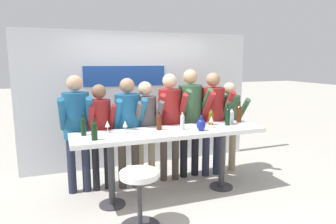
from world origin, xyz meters
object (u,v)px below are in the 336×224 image
(wine_bottle_2, at_px, (182,121))
(wine_glass_0, at_px, (211,119))
(person_center_left, at_px, (128,121))
(wine_glass_2, at_px, (107,124))
(person_far_right, at_px, (213,113))
(wine_bottle_7, at_px, (83,126))
(person_far_left, at_px, (77,122))
(person_right, at_px, (190,111))
(wine_bottle_1, at_px, (228,116))
(person_center, at_px, (146,122))
(wine_bottle_0, at_px, (94,130))
(wine_bottle_5, at_px, (232,116))
(decorative_vase, at_px, (201,125))
(wine_bottle_4, at_px, (159,121))
(wine_bottle_6, at_px, (211,117))
(person_left, at_px, (100,125))
(person_center_right, at_px, (170,115))
(tasting_table, at_px, (170,139))
(person_rightmost, at_px, (229,118))
(bar_stool, at_px, (140,190))
(wine_bottle_3, at_px, (239,113))
(wine_glass_1, at_px, (125,124))

(wine_bottle_2, xyz_separation_m, wine_glass_0, (0.44, -0.04, 0.00))
(person_center_left, xyz_separation_m, wine_glass_2, (-0.37, -0.36, 0.06))
(person_far_right, distance_m, wine_bottle_7, 2.17)
(person_far_left, height_order, wine_glass_2, person_far_left)
(person_right, distance_m, wine_bottle_1, 0.68)
(person_center, distance_m, wine_bottle_2, 0.67)
(wine_bottle_0, height_order, wine_bottle_5, wine_bottle_0)
(wine_bottle_1, bearing_deg, wine_bottle_0, -174.75)
(wine_bottle_5, distance_m, decorative_vase, 0.71)
(wine_bottle_4, xyz_separation_m, wine_bottle_6, (0.86, 0.05, -0.00))
(wine_bottle_2, bearing_deg, person_left, 152.39)
(person_right, height_order, wine_bottle_7, person_right)
(wine_bottle_1, xyz_separation_m, wine_bottle_4, (-1.08, 0.07, -0.03))
(person_center, relative_size, wine_bottle_6, 6.41)
(person_center_left, xyz_separation_m, person_center_right, (0.69, 0.04, 0.04))
(wine_bottle_4, bearing_deg, wine_bottle_1, -3.67)
(tasting_table, xyz_separation_m, wine_bottle_4, (-0.14, 0.10, 0.25))
(person_center_right, bearing_deg, person_rightmost, 8.37)
(person_center_right, height_order, person_far_right, person_far_right)
(person_rightmost, xyz_separation_m, wine_glass_2, (-2.16, -0.42, 0.13))
(tasting_table, bearing_deg, wine_glass_0, -4.10)
(person_rightmost, bearing_deg, wine_bottle_6, -146.17)
(person_far_left, bearing_deg, wine_glass_2, -45.01)
(wine_bottle_6, relative_size, decorative_vase, 1.17)
(person_rightmost, distance_m, wine_bottle_1, 0.67)
(tasting_table, relative_size, wine_bottle_2, 10.17)
(bar_stool, distance_m, wine_bottle_3, 2.16)
(person_far_left, height_order, person_center, person_far_left)
(person_rightmost, relative_size, wine_bottle_2, 5.90)
(person_rightmost, bearing_deg, wine_glass_1, -167.75)
(person_center_left, height_order, wine_bottle_3, person_center_left)
(person_right, xyz_separation_m, wine_glass_2, (-1.44, -0.45, -0.02))
(person_right, relative_size, wine_bottle_0, 6.70)
(wine_bottle_2, height_order, wine_bottle_3, wine_bottle_3)
(wine_bottle_2, height_order, wine_bottle_5, wine_bottle_2)
(person_center_right, distance_m, wine_bottle_1, 0.92)
(decorative_vase, bearing_deg, tasting_table, 158.07)
(person_left, xyz_separation_m, wine_bottle_7, (-0.27, -0.43, 0.10))
(person_far_left, xyz_separation_m, wine_glass_0, (1.86, -0.64, 0.02))
(wine_bottle_3, bearing_deg, bar_stool, -155.89)
(person_rightmost, xyz_separation_m, decorative_vase, (-0.91, -0.74, 0.09))
(bar_stool, distance_m, wine_bottle_7, 1.17)
(wine_bottle_1, distance_m, wine_glass_0, 0.33)
(person_far_right, bearing_deg, person_center_right, 175.76)
(person_far_right, bearing_deg, wine_glass_0, -121.52)
(wine_bottle_6, bearing_deg, person_far_right, 57.97)
(wine_bottle_4, height_order, wine_bottle_6, wine_bottle_4)
(person_rightmost, relative_size, wine_glass_1, 9.01)
(tasting_table, xyz_separation_m, person_rightmost, (1.31, 0.57, 0.12))
(wine_bottle_0, xyz_separation_m, wine_glass_0, (1.70, 0.11, -0.00))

